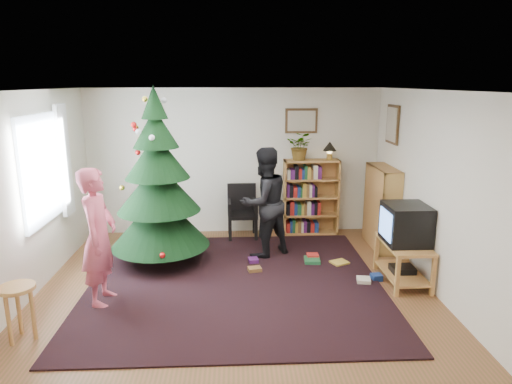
{
  "coord_description": "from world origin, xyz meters",
  "views": [
    {
      "loc": [
        0.01,
        -5.28,
        2.6
      ],
      "look_at": [
        0.3,
        0.89,
        1.1
      ],
      "focal_mm": 32.0,
      "sensor_mm": 36.0,
      "label": 1
    }
  ],
  "objects_px": {
    "person_standing": "(99,237)",
    "christmas_tree": "(159,192)",
    "potted_plant": "(300,146)",
    "bookshelf_back": "(311,196)",
    "tv_stand": "(403,258)",
    "crt_tv": "(406,224)",
    "picture_right": "(393,124)",
    "person_by_chair": "(264,203)",
    "table_lamp": "(330,148)",
    "picture_back": "(301,121)",
    "stool": "(18,298)",
    "bookshelf_right": "(382,206)",
    "armchair": "(242,209)"
  },
  "relations": [
    {
      "from": "person_standing",
      "to": "christmas_tree",
      "type": "bearing_deg",
      "value": -20.38
    },
    {
      "from": "potted_plant",
      "to": "bookshelf_back",
      "type": "bearing_deg",
      "value": 0.0
    },
    {
      "from": "christmas_tree",
      "to": "tv_stand",
      "type": "xyz_separation_m",
      "value": [
        3.3,
        -0.82,
        -0.74
      ]
    },
    {
      "from": "crt_tv",
      "to": "picture_right",
      "type": "bearing_deg",
      "value": 80.16
    },
    {
      "from": "christmas_tree",
      "to": "potted_plant",
      "type": "xyz_separation_m",
      "value": [
        2.2,
        1.26,
        0.47
      ]
    },
    {
      "from": "tv_stand",
      "to": "person_by_chair",
      "type": "xyz_separation_m",
      "value": [
        -1.78,
        1.05,
        0.51
      ]
    },
    {
      "from": "person_standing",
      "to": "table_lamp",
      "type": "height_order",
      "value": "person_standing"
    },
    {
      "from": "tv_stand",
      "to": "crt_tv",
      "type": "height_order",
      "value": "crt_tv"
    },
    {
      "from": "picture_back",
      "to": "table_lamp",
      "type": "xyz_separation_m",
      "value": [
        0.47,
        -0.14,
        -0.44
      ]
    },
    {
      "from": "picture_back",
      "to": "picture_right",
      "type": "bearing_deg",
      "value": -28.69
    },
    {
      "from": "bookshelf_back",
      "to": "stool",
      "type": "relative_size",
      "value": 2.18
    },
    {
      "from": "bookshelf_back",
      "to": "stool",
      "type": "xyz_separation_m",
      "value": [
        -3.52,
        -3.27,
        -0.2
      ]
    },
    {
      "from": "potted_plant",
      "to": "table_lamp",
      "type": "relative_size",
      "value": 1.53
    },
    {
      "from": "bookshelf_right",
      "to": "stool",
      "type": "bearing_deg",
      "value": 119.3
    },
    {
      "from": "person_standing",
      "to": "table_lamp",
      "type": "bearing_deg",
      "value": -49.81
    },
    {
      "from": "picture_back",
      "to": "person_by_chair",
      "type": "bearing_deg",
      "value": -121.21
    },
    {
      "from": "bookshelf_right",
      "to": "table_lamp",
      "type": "distance_m",
      "value": 1.32
    },
    {
      "from": "armchair",
      "to": "stool",
      "type": "height_order",
      "value": "armchair"
    },
    {
      "from": "potted_plant",
      "to": "table_lamp",
      "type": "xyz_separation_m",
      "value": [
        0.5,
        0.0,
        -0.03
      ]
    },
    {
      "from": "person_by_chair",
      "to": "table_lamp",
      "type": "bearing_deg",
      "value": -171.06
    },
    {
      "from": "picture_right",
      "to": "person_by_chair",
      "type": "height_order",
      "value": "picture_right"
    },
    {
      "from": "person_standing",
      "to": "person_by_chair",
      "type": "xyz_separation_m",
      "value": [
        2.04,
        1.44,
        0.01
      ]
    },
    {
      "from": "picture_back",
      "to": "person_standing",
      "type": "bearing_deg",
      "value": -136.44
    },
    {
      "from": "picture_right",
      "to": "armchair",
      "type": "relative_size",
      "value": 0.67
    },
    {
      "from": "picture_back",
      "to": "stool",
      "type": "height_order",
      "value": "picture_back"
    },
    {
      "from": "person_by_chair",
      "to": "table_lamp",
      "type": "xyz_separation_m",
      "value": [
        1.18,
        1.03,
        0.68
      ]
    },
    {
      "from": "crt_tv",
      "to": "person_by_chair",
      "type": "relative_size",
      "value": 0.35
    },
    {
      "from": "picture_right",
      "to": "table_lamp",
      "type": "relative_size",
      "value": 1.93
    },
    {
      "from": "bookshelf_back",
      "to": "potted_plant",
      "type": "bearing_deg",
      "value": 180.0
    },
    {
      "from": "tv_stand",
      "to": "table_lamp",
      "type": "relative_size",
      "value": 2.95
    },
    {
      "from": "picture_back",
      "to": "crt_tv",
      "type": "relative_size",
      "value": 0.94
    },
    {
      "from": "christmas_tree",
      "to": "person_standing",
      "type": "relative_size",
      "value": 1.55
    },
    {
      "from": "bookshelf_right",
      "to": "stool",
      "type": "distance_m",
      "value": 5.21
    },
    {
      "from": "tv_stand",
      "to": "table_lamp",
      "type": "height_order",
      "value": "table_lamp"
    },
    {
      "from": "person_by_chair",
      "to": "person_standing",
      "type": "bearing_deg",
      "value": 3.16
    },
    {
      "from": "picture_right",
      "to": "bookshelf_right",
      "type": "height_order",
      "value": "picture_right"
    },
    {
      "from": "tv_stand",
      "to": "armchair",
      "type": "height_order",
      "value": "armchair"
    },
    {
      "from": "armchair",
      "to": "person_standing",
      "type": "xyz_separation_m",
      "value": [
        -1.72,
        -2.37,
        0.35
      ]
    },
    {
      "from": "person_standing",
      "to": "table_lamp",
      "type": "distance_m",
      "value": 4.11
    },
    {
      "from": "tv_stand",
      "to": "person_standing",
      "type": "bearing_deg",
      "value": -174.08
    },
    {
      "from": "picture_back",
      "to": "bookshelf_right",
      "type": "xyz_separation_m",
      "value": [
        1.19,
        -0.86,
        -1.29
      ]
    },
    {
      "from": "christmas_tree",
      "to": "tv_stand",
      "type": "distance_m",
      "value": 3.48
    },
    {
      "from": "picture_back",
      "to": "person_standing",
      "type": "distance_m",
      "value": 3.95
    },
    {
      "from": "picture_back",
      "to": "bookshelf_back",
      "type": "bearing_deg",
      "value": -37.67
    },
    {
      "from": "person_standing",
      "to": "potted_plant",
      "type": "bearing_deg",
      "value": -45.05
    },
    {
      "from": "bookshelf_right",
      "to": "person_by_chair",
      "type": "xyz_separation_m",
      "value": [
        -1.9,
        -0.3,
        0.17
      ]
    },
    {
      "from": "crt_tv",
      "to": "person_by_chair",
      "type": "bearing_deg",
      "value": 149.43
    },
    {
      "from": "table_lamp",
      "to": "bookshelf_right",
      "type": "bearing_deg",
      "value": -45.42
    },
    {
      "from": "bookshelf_right",
      "to": "stool",
      "type": "xyz_separation_m",
      "value": [
        -4.54,
        -2.55,
        -0.2
      ]
    },
    {
      "from": "stool",
      "to": "person_by_chair",
      "type": "xyz_separation_m",
      "value": [
        2.64,
        2.24,
        0.37
      ]
    }
  ]
}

